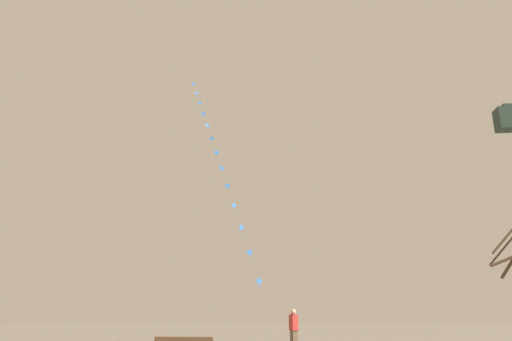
{
  "coord_description": "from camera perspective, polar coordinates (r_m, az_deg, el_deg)",
  "views": [
    {
      "loc": [
        -1.28,
        -0.17,
        1.4
      ],
      "look_at": [
        -3.26,
        26.14,
        9.35
      ],
      "focal_mm": 34.13,
      "sensor_mm": 36.0,
      "label": 1
    }
  ],
  "objects": [
    {
      "name": "kite_train",
      "position": [
        32.83,
        -4.24,
        0.8
      ],
      "size": [
        8.32,
        18.04,
        21.93
      ],
      "color": "brown",
      "rests_on": "ground_plane"
    },
    {
      "name": "kite_flyer",
      "position": [
        20.44,
        4.43,
        -18.12
      ],
      "size": [
        0.4,
        0.62,
        1.71
      ],
      "rotation": [
        0.0,
        0.0,
        1.99
      ],
      "color": "brown",
      "rests_on": "ground_plane"
    }
  ]
}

